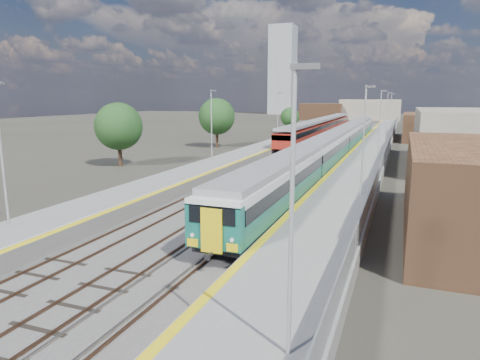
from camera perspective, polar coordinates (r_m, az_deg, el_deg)
The scene contains 11 objects.
ground at distance 59.26m, azimuth 11.85°, elevation 3.24°, with size 320.00×320.00×0.00m, color #47443A.
ballast_bed at distance 62.08m, azimuth 10.17°, elevation 3.68°, with size 10.50×155.00×0.06m, color #565451.
tracks at distance 63.60m, azimuth 10.98°, elevation 3.89°, with size 8.96×160.00×0.17m.
platform_right at distance 61.09m, azimuth 17.15°, elevation 3.72°, with size 4.70×155.00×8.52m.
platform_left at distance 63.60m, azimuth 4.14°, elevation 4.43°, with size 4.30×155.00×8.52m.
buildings at distance 149.18m, azimuth 10.53°, elevation 11.93°, with size 72.00×185.50×40.00m.
green_train at distance 55.75m, azimuth 12.96°, elevation 4.95°, with size 2.77×77.09×3.05m.
red_train at distance 84.05m, azimuth 10.86°, elevation 6.96°, with size 2.86×58.08×3.62m.
tree_a at distance 50.06m, azimuth -15.89°, elevation 6.89°, with size 5.30×5.30×7.18m.
tree_b at distance 66.87m, azimuth -3.12°, elevation 8.45°, with size 5.63×5.63×7.63m.
tree_c at distance 94.99m, azimuth 6.67°, elevation 8.35°, with size 4.11×4.11×5.58m.
Camera 1 is at (9.05, -8.05, 7.72)m, focal length 32.00 mm.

